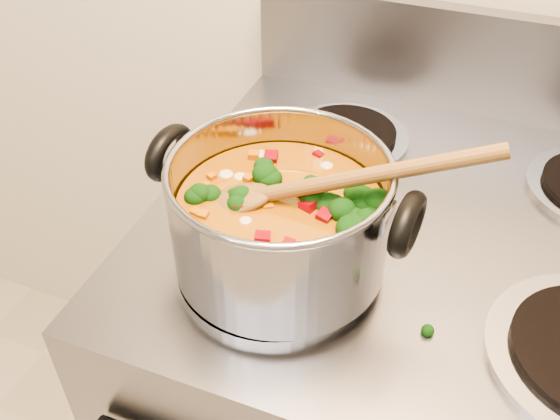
{
  "coord_description": "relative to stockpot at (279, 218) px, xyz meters",
  "views": [
    {
      "loc": [
        0.08,
        0.55,
        1.44
      ],
      "look_at": [
        -0.11,
        1.02,
        1.01
      ],
      "focal_mm": 40.0,
      "sensor_mm": 36.0,
      "label": 1
    }
  ],
  "objects": [
    {
      "name": "stockpot",
      "position": [
        0.0,
        0.0,
        0.0
      ],
      "size": [
        0.3,
        0.24,
        0.14
      ],
      "rotation": [
        0.0,
        0.0,
        -0.08
      ],
      "color": "gray",
      "rests_on": "electric_range"
    },
    {
      "name": "wooden_spoon",
      "position": [
        0.02,
        0.01,
        0.04
      ],
      "size": [
        0.3,
        0.11,
        0.11
      ],
      "rotation": [
        0.0,
        0.0,
        0.27
      ],
      "color": "brown",
      "rests_on": "stockpot"
    },
    {
      "name": "cooktop_crumbs",
      "position": [
        0.13,
        -0.01,
        -0.07
      ],
      "size": [
        0.07,
        0.27,
        0.01
      ],
      "color": "black",
      "rests_on": "electric_range"
    }
  ]
}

